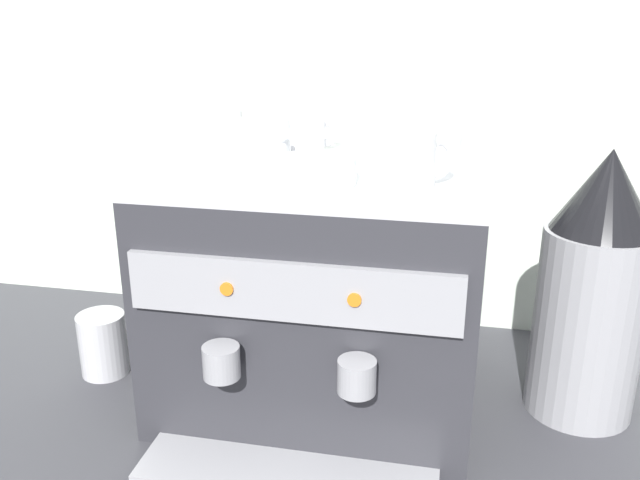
{
  "coord_description": "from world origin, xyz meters",
  "views": [
    {
      "loc": [
        0.22,
        -1.05,
        0.68
      ],
      "look_at": [
        0.0,
        0.0,
        0.3
      ],
      "focal_mm": 37.46,
      "sensor_mm": 36.0,
      "label": 1
    }
  ],
  "objects_px": {
    "ceramic_bowl_0": "(317,171)",
    "milk_pitcher": "(103,344)",
    "espresso_machine": "(319,289)",
    "ceramic_cup_0": "(387,148)",
    "coffee_grinder": "(593,291)",
    "ceramic_cup_1": "(225,130)",
    "ceramic_cup_3": "(269,146)",
    "ceramic_cup_4": "(304,135)",
    "ceramic_cup_5": "(411,161)",
    "ceramic_cup_2": "(253,139)",
    "ceramic_bowl_1": "(429,145)"
  },
  "relations": [
    {
      "from": "ceramic_cup_3",
      "to": "ceramic_bowl_0",
      "type": "height_order",
      "value": "ceramic_cup_3"
    },
    {
      "from": "ceramic_cup_0",
      "to": "ceramic_cup_3",
      "type": "relative_size",
      "value": 0.9
    },
    {
      "from": "ceramic_cup_3",
      "to": "ceramic_cup_5",
      "type": "distance_m",
      "value": 0.23
    },
    {
      "from": "ceramic_cup_4",
      "to": "coffee_grinder",
      "type": "distance_m",
      "value": 0.56
    },
    {
      "from": "ceramic_bowl_1",
      "to": "coffee_grinder",
      "type": "xyz_separation_m",
      "value": [
        0.29,
        -0.06,
        -0.23
      ]
    },
    {
      "from": "espresso_machine",
      "to": "ceramic_cup_0",
      "type": "xyz_separation_m",
      "value": [
        0.11,
        -0.01,
        0.26
      ]
    },
    {
      "from": "coffee_grinder",
      "to": "milk_pitcher",
      "type": "xyz_separation_m",
      "value": [
        -0.89,
        -0.06,
        -0.17
      ]
    },
    {
      "from": "ceramic_bowl_1",
      "to": "milk_pitcher",
      "type": "xyz_separation_m",
      "value": [
        -0.6,
        -0.12,
        -0.39
      ]
    },
    {
      "from": "ceramic_cup_3",
      "to": "ceramic_bowl_0",
      "type": "relative_size",
      "value": 0.95
    },
    {
      "from": "ceramic_cup_1",
      "to": "milk_pitcher",
      "type": "bearing_deg",
      "value": -155.34
    },
    {
      "from": "ceramic_cup_4",
      "to": "milk_pitcher",
      "type": "bearing_deg",
      "value": -163.49
    },
    {
      "from": "ceramic_cup_5",
      "to": "ceramic_bowl_1",
      "type": "relative_size",
      "value": 0.97
    },
    {
      "from": "espresso_machine",
      "to": "ceramic_cup_5",
      "type": "distance_m",
      "value": 0.32
    },
    {
      "from": "ceramic_cup_1",
      "to": "coffee_grinder",
      "type": "xyz_separation_m",
      "value": [
        0.66,
        -0.05,
        -0.24
      ]
    },
    {
      "from": "espresso_machine",
      "to": "coffee_grinder",
      "type": "height_order",
      "value": "coffee_grinder"
    },
    {
      "from": "ceramic_cup_5",
      "to": "coffee_grinder",
      "type": "height_order",
      "value": "ceramic_cup_5"
    },
    {
      "from": "espresso_machine",
      "to": "ceramic_bowl_1",
      "type": "relative_size",
      "value": 4.79
    },
    {
      "from": "ceramic_cup_5",
      "to": "ceramic_bowl_0",
      "type": "height_order",
      "value": "ceramic_cup_5"
    },
    {
      "from": "espresso_machine",
      "to": "ceramic_cup_5",
      "type": "height_order",
      "value": "ceramic_cup_5"
    },
    {
      "from": "ceramic_cup_2",
      "to": "ceramic_cup_4",
      "type": "relative_size",
      "value": 1.0
    },
    {
      "from": "ceramic_cup_0",
      "to": "coffee_grinder",
      "type": "xyz_separation_m",
      "value": [
        0.35,
        0.07,
        -0.24
      ]
    },
    {
      "from": "milk_pitcher",
      "to": "espresso_machine",
      "type": "bearing_deg",
      "value": 0.78
    },
    {
      "from": "ceramic_cup_2",
      "to": "coffee_grinder",
      "type": "relative_size",
      "value": 0.22
    },
    {
      "from": "milk_pitcher",
      "to": "ceramic_cup_5",
      "type": "bearing_deg",
      "value": -10.04
    },
    {
      "from": "ceramic_cup_4",
      "to": "ceramic_cup_5",
      "type": "relative_size",
      "value": 0.95
    },
    {
      "from": "ceramic_cup_4",
      "to": "coffee_grinder",
      "type": "relative_size",
      "value": 0.22
    },
    {
      "from": "espresso_machine",
      "to": "ceramic_cup_3",
      "type": "xyz_separation_m",
      "value": [
        -0.07,
        -0.05,
        0.26
      ]
    },
    {
      "from": "ceramic_bowl_0",
      "to": "coffee_grinder",
      "type": "height_order",
      "value": "ceramic_bowl_0"
    },
    {
      "from": "ceramic_bowl_0",
      "to": "ceramic_cup_4",
      "type": "bearing_deg",
      "value": 107.94
    },
    {
      "from": "coffee_grinder",
      "to": "ceramic_bowl_0",
      "type": "bearing_deg",
      "value": -160.07
    },
    {
      "from": "ceramic_bowl_1",
      "to": "milk_pitcher",
      "type": "distance_m",
      "value": 0.73
    },
    {
      "from": "ceramic_cup_0",
      "to": "ceramic_cup_4",
      "type": "relative_size",
      "value": 0.97
    },
    {
      "from": "ceramic_cup_3",
      "to": "milk_pitcher",
      "type": "height_order",
      "value": "ceramic_cup_3"
    },
    {
      "from": "ceramic_bowl_0",
      "to": "ceramic_bowl_1",
      "type": "height_order",
      "value": "ceramic_bowl_1"
    },
    {
      "from": "ceramic_bowl_0",
      "to": "coffee_grinder",
      "type": "bearing_deg",
      "value": 19.93
    },
    {
      "from": "ceramic_cup_3",
      "to": "ceramic_cup_0",
      "type": "bearing_deg",
      "value": 11.6
    },
    {
      "from": "coffee_grinder",
      "to": "milk_pitcher",
      "type": "relative_size",
      "value": 3.83
    },
    {
      "from": "espresso_machine",
      "to": "ceramic_cup_1",
      "type": "distance_m",
      "value": 0.34
    },
    {
      "from": "ceramic_cup_4",
      "to": "ceramic_cup_2",
      "type": "bearing_deg",
      "value": -141.17
    },
    {
      "from": "ceramic_bowl_0",
      "to": "coffee_grinder",
      "type": "xyz_separation_m",
      "value": [
        0.44,
        0.16,
        -0.22
      ]
    },
    {
      "from": "milk_pitcher",
      "to": "ceramic_cup_3",
      "type": "bearing_deg",
      "value": -7.27
    },
    {
      "from": "ceramic_cup_2",
      "to": "milk_pitcher",
      "type": "height_order",
      "value": "ceramic_cup_2"
    },
    {
      "from": "ceramic_bowl_0",
      "to": "milk_pitcher",
      "type": "height_order",
      "value": "ceramic_bowl_0"
    },
    {
      "from": "ceramic_cup_2",
      "to": "ceramic_cup_5",
      "type": "xyz_separation_m",
      "value": [
        0.28,
        -0.15,
        0.01
      ]
    },
    {
      "from": "ceramic_bowl_1",
      "to": "espresso_machine",
      "type": "bearing_deg",
      "value": -145.51
    },
    {
      "from": "ceramic_cup_5",
      "to": "coffee_grinder",
      "type": "bearing_deg",
      "value": 28.12
    },
    {
      "from": "coffee_grinder",
      "to": "milk_pitcher",
      "type": "bearing_deg",
      "value": -176.21
    },
    {
      "from": "ceramic_bowl_0",
      "to": "espresso_machine",
      "type": "bearing_deg",
      "value": 100.15
    },
    {
      "from": "ceramic_cup_0",
      "to": "ceramic_cup_5",
      "type": "bearing_deg",
      "value": -65.08
    },
    {
      "from": "espresso_machine",
      "to": "milk_pitcher",
      "type": "height_order",
      "value": "espresso_machine"
    }
  ]
}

